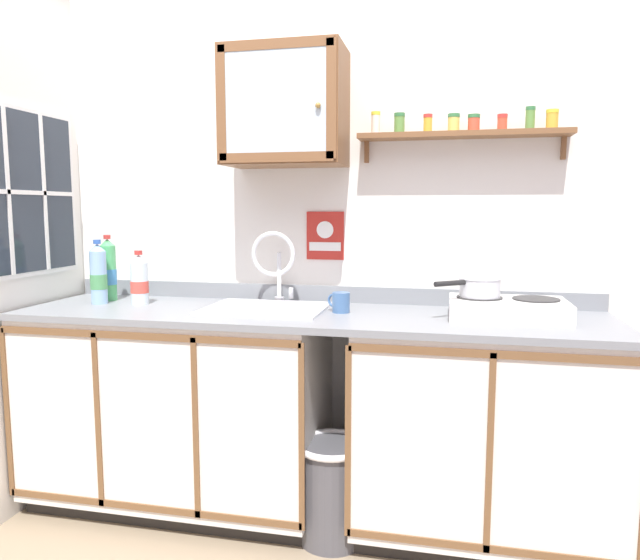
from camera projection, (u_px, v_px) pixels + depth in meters
name	position (u px, v px, depth m)	size (l,w,h in m)	color
floor	(291.00, 552.00, 2.42)	(5.67, 5.67, 0.00)	gray
back_wall	(324.00, 226.00, 2.88)	(3.27, 0.07, 2.64)	silver
lower_cabinet_run	(180.00, 408.00, 2.79)	(1.39, 0.64, 0.93)	black
lower_cabinet_run_right	(484.00, 432.00, 2.49)	(1.10, 0.64, 0.93)	black
countertop	(307.00, 316.00, 2.60)	(2.63, 0.67, 0.03)	gray
backsplash	(322.00, 294.00, 2.89)	(2.63, 0.02, 0.08)	gray
sink	(267.00, 313.00, 2.68)	(0.54, 0.48, 0.50)	silver
hot_plate_stove	(508.00, 309.00, 2.44)	(0.48, 0.32, 0.09)	silver
saucepan	(479.00, 286.00, 2.47)	(0.28, 0.24, 0.08)	silver
bottle_water_blue_0	(98.00, 275.00, 2.81)	(0.08, 0.08, 0.31)	#8CB7E0
bottle_soda_green_1	(108.00, 271.00, 2.92)	(0.08, 0.08, 0.33)	#4CB266
bottle_water_clear_2	(139.00, 281.00, 2.80)	(0.09, 0.09, 0.26)	silver
mug	(340.00, 302.00, 2.59)	(0.11, 0.08, 0.09)	#3F6699
wall_cabinet	(285.00, 107.00, 2.67)	(0.55, 0.34, 0.53)	brown
spice_shelf	(463.00, 131.00, 2.60)	(0.93, 0.14, 0.22)	brown
warning_sign	(325.00, 236.00, 2.85)	(0.19, 0.01, 0.23)	#B2261E
window	(24.00, 193.00, 2.71)	(0.03, 0.72, 0.79)	#262D38
trash_bin	(332.00, 488.00, 2.49)	(0.32, 0.32, 0.44)	#4C4C51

